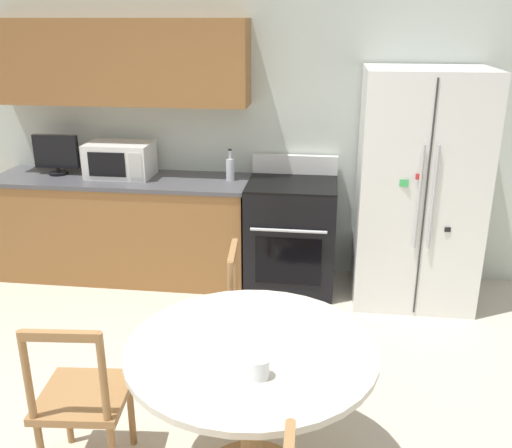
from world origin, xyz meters
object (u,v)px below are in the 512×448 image
countertop_tv (56,153)px  dining_chair_left (82,399)px  counter_bottle (230,168)px  candle_glass (260,369)px  refrigerator (418,189)px  oven_range (291,234)px  microwave (120,160)px  dining_chair_far (260,321)px

countertop_tv → dining_chair_left: countertop_tv is taller
counter_bottle → dining_chair_left: bearing=-97.8°
candle_glass → refrigerator: bearing=68.6°
refrigerator → candle_glass: bearing=-111.4°
refrigerator → countertop_tv: size_ratio=4.71×
refrigerator → counter_bottle: 1.52m
countertop_tv → dining_chair_left: size_ratio=0.43×
oven_range → candle_glass: size_ratio=12.28×
oven_range → counter_bottle: bearing=171.8°
dining_chair_left → counter_bottle: bearing=77.0°
refrigerator → microwave: refrigerator is taller
oven_range → counter_bottle: size_ratio=4.11×
microwave → candle_glass: microwave is taller
countertop_tv → candle_glass: 3.30m
dining_chair_left → candle_glass: bearing=-17.0°
refrigerator → microwave: size_ratio=3.39×
microwave → dining_chair_left: microwave is taller
oven_range → countertop_tv: (-2.04, 0.06, 0.62)m
microwave → candle_glass: (1.52, -2.55, -0.24)m
oven_range → microwave: (-1.48, 0.08, 0.58)m
dining_chair_far → candle_glass: bearing=2.0°
dining_chair_far → dining_chair_left: size_ratio=1.00×
refrigerator → oven_range: refrigerator is taller
refrigerator → candle_glass: (-0.95, -2.42, -0.11)m
oven_range → candle_glass: 2.50m
candle_glass → microwave: bearing=120.7°
oven_range → dining_chair_left: oven_range is taller
microwave → candle_glass: size_ratio=6.18×
oven_range → microwave: 1.59m
oven_range → candle_glass: oven_range is taller
oven_range → counter_bottle: counter_bottle is taller
oven_range → microwave: microwave is taller
counter_bottle → dining_chair_far: counter_bottle is taller
oven_range → countertop_tv: countertop_tv is taller
microwave → countertop_tv: size_ratio=1.39×
countertop_tv → candle_glass: bearing=-50.7°
candle_glass → counter_bottle: bearing=102.5°
refrigerator → microwave: bearing=176.9°
microwave → dining_chair_far: 2.13m
refrigerator → counter_bottle: size_ratio=7.00×
counter_bottle → dining_chair_left: size_ratio=0.29×
counter_bottle → candle_glass: bearing=-77.5°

